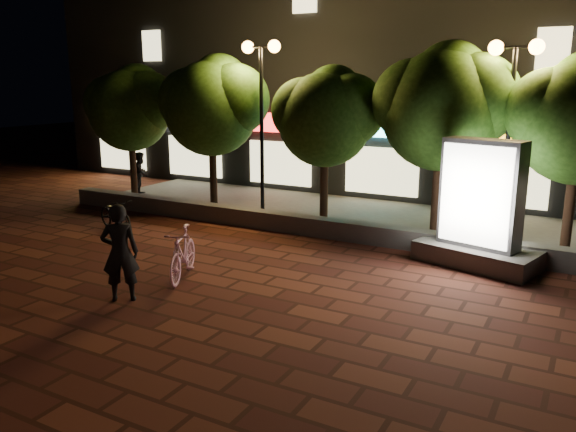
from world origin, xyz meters
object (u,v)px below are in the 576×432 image
Objects in this scene: scooter_pink at (183,253)px; rider at (120,253)px; tree_left at (214,102)px; scooter_parked at (115,214)px; tree_mid at (328,113)px; pedestrian at (141,173)px; tree_far_left at (132,105)px; tree_right at (445,103)px; street_lamp_left at (261,84)px; ad_kiosk at (480,215)px; street_lamp_right at (512,90)px.

rider is at bearing -121.48° from scooter_pink.
tree_left reaches higher than scooter_parked.
pedestrian is (-7.56, 0.33, -2.36)m from tree_mid.
tree_far_left is 0.95× the size of tree_left.
street_lamp_left is at bearing -177.19° from tree_right.
tree_mid reaches higher than pedestrian.
scooter_pink is 0.97× the size of rider.
tree_far_left is 5.33m from scooter_parked.
rider is (-5.54, -5.52, -0.21)m from ad_kiosk.
street_lamp_right is (1.64, -0.26, 0.33)m from tree_right.
tree_right is 2.76× the size of scooter_pink.
tree_right reaches higher than street_lamp_right.
ad_kiosk is at bearing -97.42° from street_lamp_right.
street_lamp_right is 12.89m from pedestrian.
tree_right is at bearing 0.00° from tree_mid.
rider is (3.19, -7.48, -2.49)m from tree_left.
tree_mid is at bearing -180.00° from tree_right.
tree_right is at bearing 33.45° from scooter_pink.
tree_right is 11.21m from pedestrian.
tree_left is 2.66× the size of scooter_pink.
tree_left is 3.17× the size of pedestrian.
scooter_parked is 4.83m from pedestrian.
tree_mid is 2.22m from street_lamp_left.
scooter_parked is (-0.85, -3.65, -3.00)m from tree_left.
scooter_pink is 9.38m from pedestrian.
scooter_pink is at bearing -40.61° from tree_far_left.
tree_mid reaches higher than ad_kiosk.
tree_right is 1.02× the size of street_lamp_right.
street_lamp_right is 2.71× the size of scooter_pink.
tree_far_left is 1.59× the size of ad_kiosk.
tree_mid is 0.87× the size of street_lamp_left.
street_lamp_left is at bearing -22.20° from scooter_parked.
street_lamp_right is 10.93m from scooter_parked.
tree_far_left reaches higher than ad_kiosk.
tree_left is (3.50, 0.00, 0.15)m from tree_far_left.
tree_far_left is 5.50m from street_lamp_left.
rider is (-0.81, -7.48, -2.26)m from tree_mid.
tree_left is 4.00m from tree_mid.
scooter_pink is at bearing -123.28° from tree_right.
tree_mid is 3.32m from tree_right.
street_lamp_left reaches higher than tree_left.
rider reaches higher than scooter_pink.
street_lamp_left reaches higher than rider.
tree_mid is 2.64× the size of scooter_parked.
tree_far_left is 10.81m from tree_right.
tree_far_left is at bearing -180.00° from tree_left.
tree_mid reaches higher than scooter_pink.
scooter_pink is (-3.89, -5.93, -3.01)m from tree_right.
pedestrian is (-6.98, 6.26, 0.30)m from scooter_pink.
pedestrian is at bearing 169.44° from ad_kiosk.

